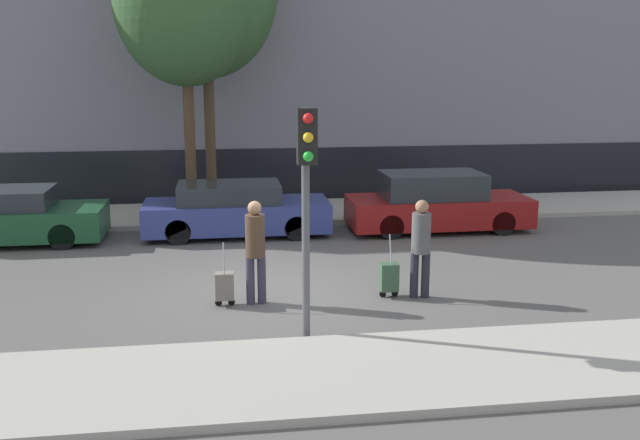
{
  "coord_description": "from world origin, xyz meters",
  "views": [
    {
      "loc": [
        -0.85,
        -12.49,
        4.12
      ],
      "look_at": [
        1.2,
        1.8,
        0.95
      ],
      "focal_mm": 40.0,
      "sensor_mm": 36.0,
      "label": 1
    }
  ],
  "objects_px": {
    "parked_car_1": "(235,210)",
    "pedestrian_left": "(255,245)",
    "parked_bicycle": "(443,191)",
    "parked_car_0": "(6,217)",
    "trolley_right": "(389,277)",
    "pedestrian_right": "(421,242)",
    "trolley_left": "(225,286)",
    "traffic_light": "(306,177)",
    "parked_car_2": "(436,203)"
  },
  "relations": [
    {
      "from": "trolley_right",
      "to": "parked_car_1",
      "type": "bearing_deg",
      "value": 116.71
    },
    {
      "from": "trolley_left",
      "to": "trolley_right",
      "type": "xyz_separation_m",
      "value": [
        2.94,
        0.06,
        0.01
      ]
    },
    {
      "from": "parked_car_0",
      "to": "trolley_right",
      "type": "relative_size",
      "value": 3.78
    },
    {
      "from": "trolley_left",
      "to": "trolley_right",
      "type": "relative_size",
      "value": 0.98
    },
    {
      "from": "parked_bicycle",
      "to": "trolley_left",
      "type": "bearing_deg",
      "value": -129.44
    },
    {
      "from": "parked_car_0",
      "to": "trolley_left",
      "type": "bearing_deg",
      "value": -46.04
    },
    {
      "from": "parked_bicycle",
      "to": "traffic_light",
      "type": "bearing_deg",
      "value": -118.43
    },
    {
      "from": "pedestrian_left",
      "to": "parked_bicycle",
      "type": "bearing_deg",
      "value": 48.82
    },
    {
      "from": "parked_car_2",
      "to": "parked_bicycle",
      "type": "xyz_separation_m",
      "value": [
        1.04,
        2.69,
        -0.19
      ]
    },
    {
      "from": "parked_car_2",
      "to": "pedestrian_right",
      "type": "xyz_separation_m",
      "value": [
        -1.89,
        -5.13,
        0.34
      ]
    },
    {
      "from": "parked_car_0",
      "to": "traffic_light",
      "type": "bearing_deg",
      "value": -48.31
    },
    {
      "from": "parked_car_1",
      "to": "trolley_right",
      "type": "xyz_separation_m",
      "value": [
        2.61,
        -5.18,
        -0.25
      ]
    },
    {
      "from": "parked_car_0",
      "to": "parked_bicycle",
      "type": "distance_m",
      "value": 11.69
    },
    {
      "from": "parked_car_2",
      "to": "parked_car_0",
      "type": "bearing_deg",
      "value": 179.52
    },
    {
      "from": "parked_car_1",
      "to": "pedestrian_right",
      "type": "distance_m",
      "value": 6.17
    },
    {
      "from": "pedestrian_right",
      "to": "trolley_right",
      "type": "distance_m",
      "value": 0.85
    },
    {
      "from": "parked_car_1",
      "to": "parked_bicycle",
      "type": "distance_m",
      "value": 6.58
    },
    {
      "from": "parked_car_2",
      "to": "pedestrian_left",
      "type": "height_order",
      "value": "pedestrian_left"
    },
    {
      "from": "trolley_left",
      "to": "parked_bicycle",
      "type": "bearing_deg",
      "value": 50.56
    },
    {
      "from": "parked_car_0",
      "to": "pedestrian_left",
      "type": "relative_size",
      "value": 2.4
    },
    {
      "from": "parked_car_2",
      "to": "traffic_light",
      "type": "distance_m",
      "value": 8.25
    },
    {
      "from": "parked_car_0",
      "to": "parked_car_2",
      "type": "bearing_deg",
      "value": -0.48
    },
    {
      "from": "parked_car_2",
      "to": "trolley_right",
      "type": "xyz_separation_m",
      "value": [
        -2.43,
        -5.03,
        -0.31
      ]
    },
    {
      "from": "parked_car_1",
      "to": "trolley_left",
      "type": "relative_size",
      "value": 3.95
    },
    {
      "from": "parked_bicycle",
      "to": "parked_car_0",
      "type": "bearing_deg",
      "value": -167.13
    },
    {
      "from": "parked_car_1",
      "to": "parked_car_2",
      "type": "xyz_separation_m",
      "value": [
        5.04,
        -0.15,
        0.06
      ]
    },
    {
      "from": "trolley_left",
      "to": "parked_car_0",
      "type": "bearing_deg",
      "value": 133.96
    },
    {
      "from": "parked_car_0",
      "to": "parked_car_2",
      "type": "xyz_separation_m",
      "value": [
        10.36,
        -0.09,
        0.06
      ]
    },
    {
      "from": "pedestrian_right",
      "to": "trolley_right",
      "type": "relative_size",
      "value": 1.53
    },
    {
      "from": "parked_car_0",
      "to": "trolley_left",
      "type": "relative_size",
      "value": 3.87
    },
    {
      "from": "parked_car_1",
      "to": "parked_bicycle",
      "type": "height_order",
      "value": "parked_car_1"
    },
    {
      "from": "pedestrian_left",
      "to": "traffic_light",
      "type": "distance_m",
      "value": 2.44
    },
    {
      "from": "parked_car_1",
      "to": "pedestrian_left",
      "type": "xyz_separation_m",
      "value": [
        0.22,
        -5.21,
        0.43
      ]
    },
    {
      "from": "parked_bicycle",
      "to": "trolley_right",
      "type": "bearing_deg",
      "value": -114.17
    },
    {
      "from": "pedestrian_left",
      "to": "parked_bicycle",
      "type": "height_order",
      "value": "pedestrian_left"
    },
    {
      "from": "parked_car_0",
      "to": "trolley_right",
      "type": "xyz_separation_m",
      "value": [
        7.93,
        -5.12,
        -0.25
      ]
    },
    {
      "from": "trolley_right",
      "to": "traffic_light",
      "type": "height_order",
      "value": "traffic_light"
    },
    {
      "from": "parked_car_1",
      "to": "pedestrian_left",
      "type": "distance_m",
      "value": 5.23
    },
    {
      "from": "parked_car_0",
      "to": "parked_bicycle",
      "type": "bearing_deg",
      "value": 12.87
    },
    {
      "from": "trolley_right",
      "to": "parked_bicycle",
      "type": "height_order",
      "value": "trolley_right"
    },
    {
      "from": "parked_car_0",
      "to": "pedestrian_left",
      "type": "xyz_separation_m",
      "value": [
        5.54,
        -5.14,
        0.43
      ]
    },
    {
      "from": "parked_car_0",
      "to": "parked_car_2",
      "type": "relative_size",
      "value": 0.97
    },
    {
      "from": "pedestrian_left",
      "to": "pedestrian_right",
      "type": "relative_size",
      "value": 1.03
    },
    {
      "from": "parked_car_0",
      "to": "parked_bicycle",
      "type": "height_order",
      "value": "parked_car_0"
    },
    {
      "from": "parked_bicycle",
      "to": "parked_car_2",
      "type": "bearing_deg",
      "value": -111.05
    },
    {
      "from": "parked_car_2",
      "to": "parked_car_1",
      "type": "bearing_deg",
      "value": 178.26
    },
    {
      "from": "parked_car_1",
      "to": "parked_car_2",
      "type": "height_order",
      "value": "parked_car_2"
    },
    {
      "from": "parked_car_2",
      "to": "parked_bicycle",
      "type": "relative_size",
      "value": 2.56
    },
    {
      "from": "parked_car_0",
      "to": "parked_car_1",
      "type": "relative_size",
      "value": 0.98
    },
    {
      "from": "parked_car_2",
      "to": "trolley_right",
      "type": "height_order",
      "value": "parked_car_2"
    }
  ]
}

